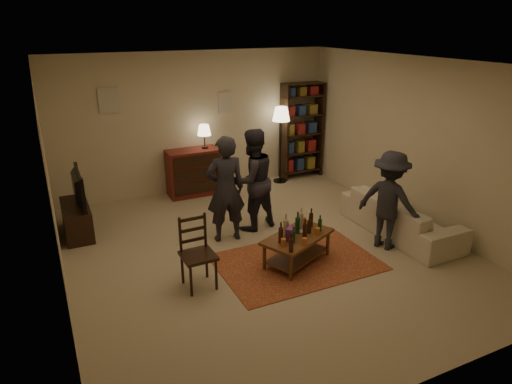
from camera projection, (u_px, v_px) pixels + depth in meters
floor at (265, 251)px, 6.79m from camera, size 6.00×6.00×0.00m
room_shell at (162, 101)px, 8.40m from camera, size 6.00×6.00×6.00m
rug at (297, 262)px, 6.46m from camera, size 2.20×1.50×0.01m
coffee_table at (297, 238)px, 6.32m from camera, size 1.17×0.94×0.76m
dining_chair at (196, 250)px, 5.76m from camera, size 0.42×0.42×0.95m
tv_stand at (76, 212)px, 7.19m from camera, size 0.40×1.00×1.06m
dresser at (194, 171)px, 8.84m from camera, size 1.00×0.50×1.36m
bookshelf at (301, 130)px, 9.68m from camera, size 0.90×0.34×2.02m
floor_lamp at (281, 119)px, 9.23m from camera, size 0.36×0.36×1.58m
sofa at (401, 216)px, 7.23m from camera, size 0.81×2.08×0.61m
person_left at (225, 189)px, 6.87m from camera, size 0.65×0.47×1.66m
person_right at (252, 180)px, 7.26m from camera, size 0.91×0.77×1.66m
person_by_sofa at (389, 201)px, 6.67m from camera, size 0.90×1.10×1.49m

